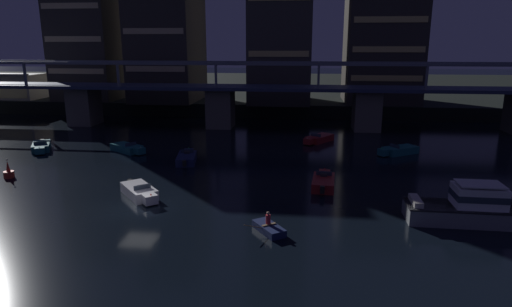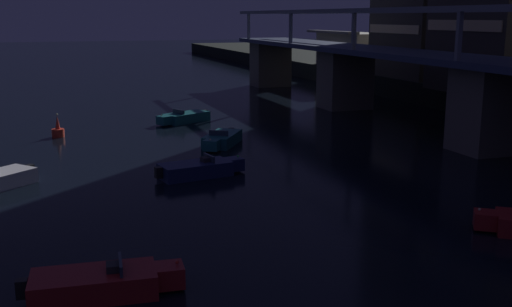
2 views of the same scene
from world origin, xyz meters
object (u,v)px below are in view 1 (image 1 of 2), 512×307
at_px(speedboat_mid_left, 399,150).
at_px(speedboat_far_center, 140,192).
at_px(waterfront_pavilion, 7,86).
at_px(speedboat_near_right, 187,158).
at_px(speedboat_mid_center, 41,147).
at_px(cabin_cruiser_near_left, 473,208).
at_px(speedboat_near_center, 128,148).
at_px(speedboat_mid_right, 323,182).
at_px(tower_west_tall, 166,14).
at_px(dinghy_with_paddler, 269,228).
at_px(tower_east_tall, 383,34).
at_px(speedboat_far_left, 319,139).
at_px(channel_buoy, 9,173).
at_px(tower_west_low, 87,23).
at_px(river_bridge, 220,99).

height_order(speedboat_mid_left, speedboat_far_center, same).
bearing_deg(waterfront_pavilion, speedboat_mid_left, -21.99).
relative_size(speedboat_near_right, speedboat_mid_center, 1.07).
relative_size(cabin_cruiser_near_left, speedboat_mid_left, 1.91).
distance_m(speedboat_near_center, speedboat_mid_center, 10.13).
relative_size(waterfront_pavilion, speedboat_mid_right, 2.37).
relative_size(waterfront_pavilion, speedboat_mid_center, 2.53).
bearing_deg(cabin_cruiser_near_left, speedboat_mid_right, 145.35).
bearing_deg(tower_west_tall, dinghy_with_paddler, -66.30).
height_order(tower_east_tall, speedboat_near_center, tower_east_tall).
relative_size(speedboat_far_left, dinghy_with_paddler, 1.72).
xyz_separation_m(speedboat_mid_center, channel_buoy, (3.26, -10.23, 0.06)).
bearing_deg(speedboat_near_center, speedboat_far_center, -64.40).
height_order(speedboat_far_center, dinghy_with_paddler, dinghy_with_paddler).
distance_m(tower_west_tall, waterfront_pavilion, 32.30).
bearing_deg(speedboat_far_center, speedboat_far_left, 55.80).
bearing_deg(speedboat_mid_left, speedboat_far_left, 148.76).
xyz_separation_m(speedboat_far_left, dinghy_with_paddler, (-4.02, -27.21, -0.14)).
distance_m(tower_west_low, speedboat_far_left, 48.24).
bearing_deg(speedboat_far_left, speedboat_far_center, -124.20).
bearing_deg(speedboat_mid_center, tower_east_tall, 36.42).
height_order(speedboat_near_center, speedboat_mid_center, same).
bearing_deg(speedboat_far_left, speedboat_near_center, -160.91).
height_order(tower_west_tall, speedboat_near_center, tower_west_tall).
xyz_separation_m(river_bridge, tower_west_tall, (-11.60, 13.11, 12.74)).
bearing_deg(speedboat_mid_center, speedboat_near_center, 2.11).
bearing_deg(river_bridge, tower_west_low, 152.33).
bearing_deg(tower_west_low, speedboat_far_center, -60.10).
height_order(speedboat_mid_left, channel_buoy, channel_buoy).
height_order(river_bridge, tower_west_low, tower_west_low).
height_order(cabin_cruiser_near_left, dinghy_with_paddler, cabin_cruiser_near_left).
bearing_deg(speedboat_mid_center, waterfront_pavilion, 129.83).
bearing_deg(speedboat_near_center, tower_west_tall, 97.83).
xyz_separation_m(waterfront_pavilion, speedboat_mid_right, (55.23, -38.12, -4.02)).
distance_m(river_bridge, speedboat_near_center, 18.21).
bearing_deg(speedboat_mid_left, tower_west_tall, 141.62).
relative_size(waterfront_pavilion, speedboat_near_center, 2.59).
xyz_separation_m(tower_east_tall, speedboat_mid_center, (-42.50, -31.35, -12.96)).
relative_size(speedboat_near_right, speedboat_far_center, 1.14).
bearing_deg(river_bridge, speedboat_mid_center, -136.97).
height_order(speedboat_far_left, speedboat_far_center, same).
distance_m(speedboat_far_center, dinghy_with_paddler, 12.05).
height_order(river_bridge, cabin_cruiser_near_left, river_bridge).
relative_size(speedboat_far_center, channel_buoy, 2.60).
distance_m(speedboat_far_center, channel_buoy, 14.14).
xyz_separation_m(speedboat_mid_left, speedboat_far_center, (-23.29, -16.45, 0.00)).
bearing_deg(tower_west_low, speedboat_near_right, -51.78).
bearing_deg(speedboat_far_center, speedboat_mid_left, 35.22).
distance_m(tower_west_low, channel_buoy, 44.64).
bearing_deg(tower_west_tall, speedboat_mid_center, -101.63).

